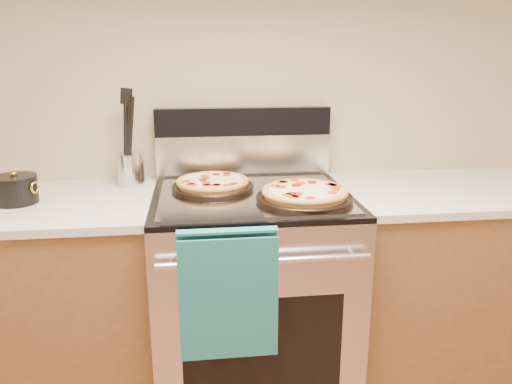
{
  "coord_description": "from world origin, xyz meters",
  "views": [
    {
      "loc": [
        -0.21,
        -0.19,
        1.45
      ],
      "look_at": [
        0.0,
        1.55,
        0.96
      ],
      "focal_mm": 35.0,
      "sensor_mm": 36.0,
      "label": 1
    }
  ],
  "objects": [
    {
      "name": "foil_sheet",
      "position": [
        0.0,
        1.62,
        0.92
      ],
      "size": [
        0.7,
        0.55,
        0.01
      ],
      "primitive_type": "cube",
      "color": "gray",
      "rests_on": "cooktop"
    },
    {
      "name": "backsplash_lower",
      "position": [
        0.0,
        1.96,
        1.01
      ],
      "size": [
        0.76,
        0.06,
        0.18
      ],
      "primitive_type": "cube",
      "color": "silver",
      "rests_on": "cooktop"
    },
    {
      "name": "utensil_crock",
      "position": [
        -0.48,
        1.88,
        0.98
      ],
      "size": [
        0.14,
        0.14,
        0.14
      ],
      "primitive_type": "cylinder",
      "rotation": [
        0.0,
        0.0,
        0.27
      ],
      "color": "silver",
      "rests_on": "countertop_left"
    },
    {
      "name": "oven_window",
      "position": [
        0.0,
        1.31,
        0.45
      ],
      "size": [
        0.56,
        0.01,
        0.4
      ],
      "primitive_type": "cube",
      "color": "black",
      "rests_on": "range_body"
    },
    {
      "name": "cabinet_right",
      "position": [
        0.88,
        1.68,
        0.44
      ],
      "size": [
        1.0,
        0.62,
        0.88
      ],
      "primitive_type": "cube",
      "color": "brown",
      "rests_on": "ground"
    },
    {
      "name": "saucepan",
      "position": [
        -0.87,
        1.67,
        0.96
      ],
      "size": [
        0.2,
        0.2,
        0.09
      ],
      "primitive_type": "cylinder",
      "rotation": [
        0.0,
        0.0,
        -0.34
      ],
      "color": "black",
      "rests_on": "countertop_left"
    },
    {
      "name": "backsplash_upper",
      "position": [
        0.0,
        1.96,
        1.16
      ],
      "size": [
        0.76,
        0.06,
        0.12
      ],
      "primitive_type": "cube",
      "color": "black",
      "rests_on": "backsplash_lower"
    },
    {
      "name": "oven_handle",
      "position": [
        0.0,
        1.27,
        0.8
      ],
      "size": [
        0.7,
        0.03,
        0.03
      ],
      "primitive_type": "cylinder",
      "rotation": [
        0.0,
        1.57,
        0.0
      ],
      "color": "silver",
      "rests_on": "range_body"
    },
    {
      "name": "cooktop",
      "position": [
        0.0,
        1.65,
        0.91
      ],
      "size": [
        0.76,
        0.68,
        0.02
      ],
      "primitive_type": "cube",
      "color": "black",
      "rests_on": "range_body"
    },
    {
      "name": "countertop_right",
      "position": [
        0.88,
        1.68,
        0.9
      ],
      "size": [
        1.02,
        0.64,
        0.03
      ],
      "primitive_type": "cube",
      "color": "beige",
      "rests_on": "cabinet_right"
    },
    {
      "name": "wall_back",
      "position": [
        0.0,
        2.0,
        1.35
      ],
      "size": [
        4.0,
        0.0,
        4.0
      ],
      "primitive_type": "plane",
      "rotation": [
        1.57,
        0.0,
        0.0
      ],
      "color": "tan",
      "rests_on": "ground"
    },
    {
      "name": "range_body",
      "position": [
        0.0,
        1.65,
        0.45
      ],
      "size": [
        0.76,
        0.68,
        0.9
      ],
      "primitive_type": "cube",
      "color": "#B7B7BC",
      "rests_on": "ground"
    },
    {
      "name": "cabinet_left",
      "position": [
        -0.88,
        1.68,
        0.44
      ],
      "size": [
        1.0,
        0.62,
        0.88
      ],
      "primitive_type": "cube",
      "color": "brown",
      "rests_on": "ground"
    },
    {
      "name": "pepperoni_pizza_back",
      "position": [
        -0.15,
        1.72,
        0.95
      ],
      "size": [
        0.32,
        0.32,
        0.04
      ],
      "primitive_type": null,
      "rotation": [
        0.0,
        0.0,
        0.01
      ],
      "color": "#BE7C3A",
      "rests_on": "foil_sheet"
    },
    {
      "name": "countertop_left",
      "position": [
        -0.88,
        1.68,
        0.9
      ],
      "size": [
        1.02,
        0.64,
        0.03
      ],
      "primitive_type": "cube",
      "color": "beige",
      "rests_on": "cabinet_left"
    },
    {
      "name": "dish_towel",
      "position": [
        -0.12,
        1.27,
        0.7
      ],
      "size": [
        0.32,
        0.05,
        0.42
      ],
      "primitive_type": null,
      "color": "#17735F",
      "rests_on": "oven_handle"
    },
    {
      "name": "pepperoni_pizza_front",
      "position": [
        0.18,
        1.52,
        0.95
      ],
      "size": [
        0.4,
        0.4,
        0.05
      ],
      "primitive_type": null,
      "rotation": [
        0.0,
        0.0,
        0.17
      ],
      "color": "#BE7C3A",
      "rests_on": "foil_sheet"
    }
  ]
}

